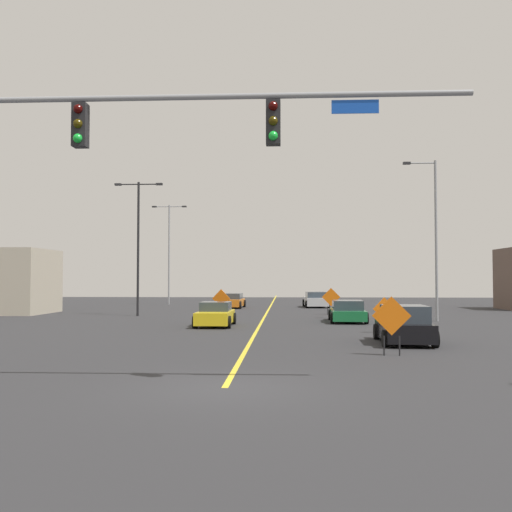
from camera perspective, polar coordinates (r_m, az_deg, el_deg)
The scene contains 15 objects.
ground at distance 13.84m, azimuth -3.10°, elevation -12.82°, with size 130.20×130.20×0.00m, color #2D2D30.
road_centre_stripe at distance 49.78m, azimuth 1.31°, elevation -5.15°, with size 0.16×72.33×0.01m.
traffic_signal_assembly at distance 14.69m, azimuth -16.88°, elevation 9.72°, with size 13.98×0.44×7.38m.
street_lamp_mid_right at distance 57.92m, azimuth -8.53°, elevation 0.90°, with size 3.43×0.24×9.81m.
street_lamp_far_right at distance 36.41m, azimuth 17.08°, elevation 2.17°, with size 2.00×0.24×9.66m.
street_lamp_near_left at distance 40.43m, azimuth -11.49°, elevation 1.77°, with size 3.30×0.24×9.15m.
construction_sign_left_shoulder at distance 41.15m, azimuth 7.38°, elevation -4.13°, with size 1.28×0.13×1.88m.
construction_sign_median_far at distance 19.78m, azimuth 13.17°, elevation -6.00°, with size 1.29×0.12×1.95m.
construction_sign_left_lane at distance 27.94m, azimuth 12.49°, elevation -5.27°, with size 1.08×0.22×1.67m.
construction_sign_median_near at distance 38.46m, azimuth -3.45°, elevation -4.31°, with size 1.22×0.34×1.84m.
car_black_passing at distance 23.64m, azimuth 14.34°, elevation -6.63°, with size 2.15×4.01×1.50m.
car_silver_far at distance 51.74m, azimuth 5.90°, elevation -4.30°, with size 2.27×4.36×1.37m.
car_yellow_distant at distance 31.24m, azimuth -4.01°, elevation -5.79°, with size 1.96×4.02×1.29m.
car_green_mid at distance 34.63m, azimuth 8.97°, elevation -5.43°, with size 2.25×4.63×1.27m.
car_orange_near at distance 50.43m, azimuth -2.40°, elevation -4.43°, with size 2.25×4.33×1.26m.
Camera 1 is at (1.43, -13.53, 2.55)m, focal length 40.73 mm.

